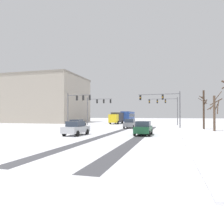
# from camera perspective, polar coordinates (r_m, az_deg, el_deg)

# --- Properties ---
(ground_plane) EXTENTS (300.00, 300.00, 0.00)m
(ground_plane) POSITION_cam_1_polar(r_m,az_deg,el_deg) (12.73, -27.98, -11.28)
(ground_plane) COLOR white
(wheel_track_left_lane) EXTENTS (1.01, 34.86, 0.01)m
(wheel_track_left_lane) POSITION_cam_1_polar(r_m,az_deg,el_deg) (26.08, -0.70, -5.95)
(wheel_track_left_lane) COLOR #4C4C51
(wheel_track_left_lane) RESTS_ON ground
(wheel_track_right_lane) EXTENTS (1.13, 34.86, 0.01)m
(wheel_track_right_lane) POSITION_cam_1_polar(r_m,az_deg,el_deg) (25.27, 8.20, -6.10)
(wheel_track_right_lane) COLOR #4C4C51
(wheel_track_right_lane) RESTS_ON ground
(sidewalk_kerb_right) EXTENTS (4.00, 34.86, 0.12)m
(sidewalk_kerb_right) POSITION_cam_1_polar(r_m,az_deg,el_deg) (23.70, 22.97, -6.26)
(sidewalk_kerb_right) COLOR white
(sidewalk_kerb_right) RESTS_ON ground
(traffic_signal_far_right) EXTENTS (6.82, 0.56, 6.50)m
(traffic_signal_far_right) POSITION_cam_1_polar(r_m,az_deg,el_deg) (50.77, 14.19, 2.00)
(traffic_signal_far_right) COLOR #56565B
(traffic_signal_far_right) RESTS_ON ground
(traffic_signal_near_right) EXTENTS (7.44, 0.58, 6.50)m
(traffic_signal_near_right) POSITION_cam_1_polar(r_m,az_deg,el_deg) (39.00, 14.01, 2.68)
(traffic_signal_near_right) COLOR #56565B
(traffic_signal_near_right) RESTS_ON ground
(traffic_signal_far_left) EXTENTS (6.00, 0.69, 6.50)m
(traffic_signal_far_left) POSITION_cam_1_polar(r_m,az_deg,el_deg) (49.85, -4.04, 2.00)
(traffic_signal_far_left) COLOR #56565B
(traffic_signal_far_left) RESTS_ON ground
(traffic_signal_near_left) EXTENTS (4.85, 0.45, 6.50)m
(traffic_signal_near_left) POSITION_cam_1_polar(r_m,az_deg,el_deg) (40.58, -9.45, 2.60)
(traffic_signal_near_left) COLOR #56565B
(traffic_signal_near_left) RESTS_ON ground
(car_grey_lead) EXTENTS (1.87, 4.12, 1.62)m
(car_grey_lead) POSITION_cam_1_polar(r_m,az_deg,el_deg) (37.74, 4.87, -3.12)
(car_grey_lead) COLOR slate
(car_grey_lead) RESTS_ON ground
(car_black_second) EXTENTS (1.99, 4.18, 1.62)m
(car_black_second) POSITION_cam_1_polar(r_m,az_deg,el_deg) (33.92, -9.48, -3.38)
(car_black_second) COLOR black
(car_black_second) RESTS_ON ground
(car_dark_green_third) EXTENTS (1.86, 4.11, 1.62)m
(car_dark_green_third) POSITION_cam_1_polar(r_m,az_deg,el_deg) (24.68, 8.45, -4.34)
(car_dark_green_third) COLOR #194C2D
(car_dark_green_third) RESTS_ON ground
(car_silver_fourth) EXTENTS (1.98, 4.17, 1.62)m
(car_silver_fourth) POSITION_cam_1_polar(r_m,az_deg,el_deg) (24.75, -9.69, -4.32)
(car_silver_fourth) COLOR #B7BABF
(car_silver_fourth) RESTS_ON ground
(bus_oncoming) EXTENTS (2.85, 11.05, 3.38)m
(bus_oncoming) POSITION_cam_1_polar(r_m,az_deg,el_deg) (65.53, 4.35, -1.12)
(bus_oncoming) COLOR #284793
(bus_oncoming) RESTS_ON ground
(box_truck_delivery) EXTENTS (2.48, 7.47, 3.02)m
(box_truck_delivery) POSITION_cam_1_polar(r_m,az_deg,el_deg) (56.26, 1.24, -1.54)
(box_truck_delivery) COLOR yellow
(box_truck_delivery) RESTS_ON ground
(bare_tree_sidewalk_mid) EXTENTS (2.25, 1.87, 5.80)m
(bare_tree_sidewalk_mid) POSITION_cam_1_polar(r_m,az_deg,el_deg) (34.44, 25.97, 0.23)
(bare_tree_sidewalk_mid) COLOR brown
(bare_tree_sidewalk_mid) RESTS_ON ground
(bare_tree_sidewalk_far) EXTENTS (1.45, 1.45, 6.43)m
(bare_tree_sidewalk_far) POSITION_cam_1_polar(r_m,az_deg,el_deg) (38.07, 23.52, 0.84)
(bare_tree_sidewalk_far) COLOR #423023
(bare_tree_sidewalk_far) RESTS_ON ground
(office_building_far_left_block) EXTENTS (27.16, 19.43, 14.55)m
(office_building_far_left_block) POSITION_cam_1_polar(r_m,az_deg,el_deg) (72.51, -18.63, 3.13)
(office_building_far_left_block) COLOR #A89E8E
(office_building_far_left_block) RESTS_ON ground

